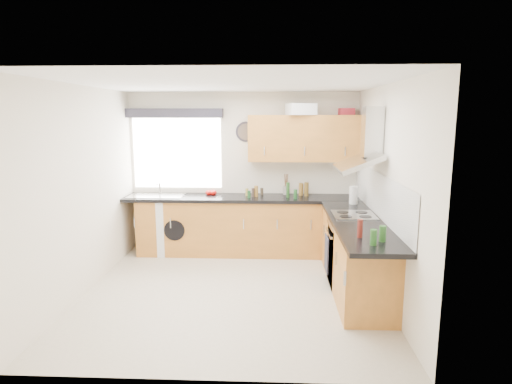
{
  "coord_description": "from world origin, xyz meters",
  "views": [
    {
      "loc": [
        0.5,
        -4.96,
        2.15
      ],
      "look_at": [
        0.25,
        0.85,
        1.1
      ],
      "focal_mm": 30.0,
      "sensor_mm": 36.0,
      "label": 1
    }
  ],
  "objects_px": {
    "oven": "(352,253)",
    "washing_machine": "(179,225)",
    "extractor_hood": "(365,147)",
    "upper_cabinets": "(304,138)"
  },
  "relations": [
    {
      "from": "extractor_hood",
      "to": "washing_machine",
      "type": "height_order",
      "value": "extractor_hood"
    },
    {
      "from": "oven",
      "to": "washing_machine",
      "type": "distance_m",
      "value": 2.78
    },
    {
      "from": "upper_cabinets",
      "to": "washing_machine",
      "type": "relative_size",
      "value": 1.95
    },
    {
      "from": "oven",
      "to": "extractor_hood",
      "type": "xyz_separation_m",
      "value": [
        0.1,
        -0.0,
        1.34
      ]
    },
    {
      "from": "oven",
      "to": "extractor_hood",
      "type": "height_order",
      "value": "extractor_hood"
    },
    {
      "from": "extractor_hood",
      "to": "upper_cabinets",
      "type": "xyz_separation_m",
      "value": [
        -0.65,
        1.33,
        0.03
      ]
    },
    {
      "from": "oven",
      "to": "extractor_hood",
      "type": "distance_m",
      "value": 1.35
    },
    {
      "from": "oven",
      "to": "upper_cabinets",
      "type": "relative_size",
      "value": 0.5
    },
    {
      "from": "oven",
      "to": "extractor_hood",
      "type": "bearing_deg",
      "value": -0.0
    },
    {
      "from": "oven",
      "to": "upper_cabinets",
      "type": "distance_m",
      "value": 1.99
    }
  ]
}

